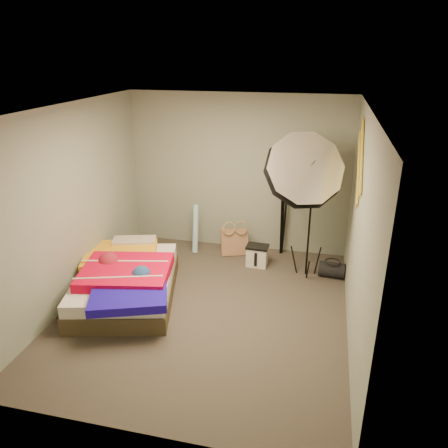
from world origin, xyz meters
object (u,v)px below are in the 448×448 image
(duffel_bag, at_px, (332,270))
(bed, at_px, (126,280))
(photo_umbrella, at_px, (303,172))
(camera_case, at_px, (257,256))
(camera_tripod, at_px, (283,215))
(tote_bag, at_px, (234,242))
(wrapping_roll, at_px, (195,229))

(duffel_bag, xyz_separation_m, bed, (-2.66, -1.20, 0.15))
(bed, bearing_deg, photo_umbrella, 25.24)
(camera_case, relative_size, camera_tripod, 0.27)
(tote_bag, xyz_separation_m, bed, (-1.12, -1.62, 0.05))
(wrapping_roll, relative_size, camera_case, 2.58)
(wrapping_roll, xyz_separation_m, bed, (-0.49, -1.59, -0.13))
(photo_umbrella, relative_size, camera_tripod, 1.95)
(camera_case, distance_m, photo_umbrella, 1.59)
(camera_case, bearing_deg, tote_bag, 146.48)
(camera_case, xyz_separation_m, bed, (-1.54, -1.30, 0.11))
(wrapping_roll, xyz_separation_m, camera_tripod, (1.37, 0.24, 0.26))
(photo_umbrella, distance_m, camera_tripod, 1.27)
(camera_case, bearing_deg, wrapping_roll, 168.13)
(tote_bag, distance_m, camera_case, 0.53)
(duffel_bag, distance_m, camera_tripod, 1.15)
(tote_bag, height_order, camera_tripod, camera_tripod)
(bed, relative_size, camera_tripod, 1.82)
(wrapping_roll, distance_m, camera_case, 1.12)
(duffel_bag, height_order, camera_tripod, camera_tripod)
(tote_bag, relative_size, camera_tripod, 0.37)
(camera_tripod, bearing_deg, tote_bag, -164.40)
(tote_bag, distance_m, camera_tripod, 0.88)
(camera_tripod, bearing_deg, camera_case, -121.00)
(photo_umbrella, height_order, camera_tripod, photo_umbrella)
(wrapping_roll, height_order, photo_umbrella, photo_umbrella)
(tote_bag, bearing_deg, camera_case, -55.94)
(duffel_bag, bearing_deg, tote_bag, 169.76)
(wrapping_roll, relative_size, duffel_bag, 2.15)
(duffel_bag, relative_size, bed, 0.18)
(camera_case, xyz_separation_m, photo_umbrella, (0.61, -0.29, 1.44))
(camera_case, height_order, bed, bed)
(tote_bag, xyz_separation_m, photo_umbrella, (1.03, -0.60, 1.38))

